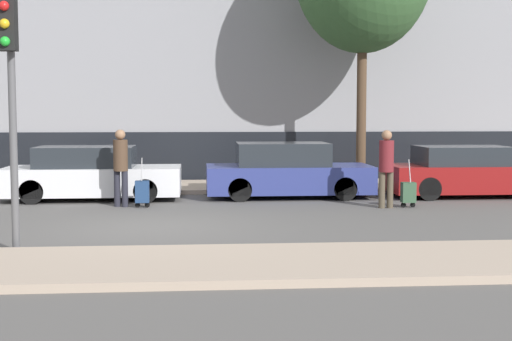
{
  "coord_description": "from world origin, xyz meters",
  "views": [
    {
      "loc": [
        0.92,
        -13.81,
        2.23
      ],
      "look_at": [
        2.2,
        1.8,
        0.95
      ],
      "focal_mm": 50.0,
      "sensor_mm": 36.0,
      "label": 1
    }
  ],
  "objects_px": {
    "parked_car_1": "(91,175)",
    "traffic_light": "(10,74)",
    "parked_car_3": "(467,173)",
    "trolley_left": "(142,192)",
    "parked_car_2": "(287,172)",
    "pedestrian_right": "(386,164)",
    "pedestrian_left": "(121,163)",
    "trolley_right": "(408,192)"
  },
  "relations": [
    {
      "from": "parked_car_1",
      "to": "traffic_light",
      "type": "height_order",
      "value": "traffic_light"
    },
    {
      "from": "parked_car_3",
      "to": "trolley_left",
      "type": "bearing_deg",
      "value": -169.67
    },
    {
      "from": "parked_car_2",
      "to": "parked_car_1",
      "type": "bearing_deg",
      "value": -178.71
    },
    {
      "from": "pedestrian_right",
      "to": "traffic_light",
      "type": "xyz_separation_m",
      "value": [
        -7.29,
        -4.77,
        1.78
      ]
    },
    {
      "from": "parked_car_1",
      "to": "pedestrian_right",
      "type": "xyz_separation_m",
      "value": [
        7.09,
        -2.16,
        0.4
      ]
    },
    {
      "from": "pedestrian_left",
      "to": "trolley_right",
      "type": "height_order",
      "value": "pedestrian_left"
    },
    {
      "from": "parked_car_1",
      "to": "trolley_right",
      "type": "xyz_separation_m",
      "value": [
        7.63,
        -2.12,
        -0.29
      ]
    },
    {
      "from": "parked_car_2",
      "to": "traffic_light",
      "type": "bearing_deg",
      "value": -126.65
    },
    {
      "from": "trolley_right",
      "to": "traffic_light",
      "type": "bearing_deg",
      "value": -148.43
    },
    {
      "from": "parked_car_1",
      "to": "parked_car_2",
      "type": "xyz_separation_m",
      "value": [
        5.04,
        0.11,
        0.03
      ]
    },
    {
      "from": "parked_car_2",
      "to": "trolley_right",
      "type": "bearing_deg",
      "value": -40.66
    },
    {
      "from": "traffic_light",
      "to": "trolley_left",
      "type": "bearing_deg",
      "value": 73.12
    },
    {
      "from": "pedestrian_right",
      "to": "traffic_light",
      "type": "bearing_deg",
      "value": 28.41
    },
    {
      "from": "pedestrian_left",
      "to": "traffic_light",
      "type": "distance_m",
      "value": 5.88
    },
    {
      "from": "trolley_left",
      "to": "trolley_right",
      "type": "relative_size",
      "value": 1.03
    },
    {
      "from": "parked_car_3",
      "to": "pedestrian_right",
      "type": "relative_size",
      "value": 2.34
    },
    {
      "from": "trolley_left",
      "to": "pedestrian_right",
      "type": "bearing_deg",
      "value": -5.34
    },
    {
      "from": "parked_car_2",
      "to": "parked_car_3",
      "type": "xyz_separation_m",
      "value": [
        4.78,
        -0.21,
        -0.04
      ]
    },
    {
      "from": "trolley_left",
      "to": "traffic_light",
      "type": "xyz_separation_m",
      "value": [
        -1.61,
        -5.3,
        2.45
      ]
    },
    {
      "from": "pedestrian_left",
      "to": "trolley_right",
      "type": "xyz_separation_m",
      "value": [
        6.74,
        -0.69,
        -0.69
      ]
    },
    {
      "from": "parked_car_1",
      "to": "pedestrian_left",
      "type": "xyz_separation_m",
      "value": [
        0.89,
        -1.43,
        0.4
      ]
    },
    {
      "from": "parked_car_1",
      "to": "parked_car_2",
      "type": "relative_size",
      "value": 1.03
    },
    {
      "from": "trolley_left",
      "to": "traffic_light",
      "type": "distance_m",
      "value": 6.06
    },
    {
      "from": "trolley_right",
      "to": "parked_car_2",
      "type": "bearing_deg",
      "value": 139.34
    },
    {
      "from": "trolley_left",
      "to": "parked_car_3",
      "type": "bearing_deg",
      "value": 10.33
    },
    {
      "from": "parked_car_3",
      "to": "pedestrian_left",
      "type": "height_order",
      "value": "pedestrian_left"
    },
    {
      "from": "parked_car_3",
      "to": "trolley_right",
      "type": "bearing_deg",
      "value": -137.26
    },
    {
      "from": "parked_car_2",
      "to": "traffic_light",
      "type": "xyz_separation_m",
      "value": [
        -5.24,
        -7.05,
        2.16
      ]
    },
    {
      "from": "trolley_left",
      "to": "trolley_right",
      "type": "distance_m",
      "value": 6.25
    },
    {
      "from": "pedestrian_left",
      "to": "trolley_right",
      "type": "distance_m",
      "value": 6.81
    },
    {
      "from": "parked_car_3",
      "to": "parked_car_1",
      "type": "bearing_deg",
      "value": 179.43
    },
    {
      "from": "trolley_right",
      "to": "traffic_light",
      "type": "relative_size",
      "value": 0.29
    },
    {
      "from": "trolley_right",
      "to": "pedestrian_right",
      "type": "bearing_deg",
      "value": -175.27
    },
    {
      "from": "parked_car_2",
      "to": "pedestrian_right",
      "type": "bearing_deg",
      "value": -48.01
    },
    {
      "from": "parked_car_2",
      "to": "trolley_left",
      "type": "xyz_separation_m",
      "value": [
        -3.63,
        -1.74,
        -0.3
      ]
    },
    {
      "from": "trolley_right",
      "to": "parked_car_3",
      "type": "bearing_deg",
      "value": 42.74
    },
    {
      "from": "pedestrian_left",
      "to": "trolley_left",
      "type": "distance_m",
      "value": 0.87
    },
    {
      "from": "parked_car_3",
      "to": "pedestrian_left",
      "type": "xyz_separation_m",
      "value": [
        -8.93,
        -1.33,
        0.41
      ]
    },
    {
      "from": "pedestrian_left",
      "to": "traffic_light",
      "type": "height_order",
      "value": "traffic_light"
    },
    {
      "from": "trolley_right",
      "to": "traffic_light",
      "type": "xyz_separation_m",
      "value": [
        -7.84,
        -4.82,
        2.47
      ]
    },
    {
      "from": "parked_car_3",
      "to": "pedestrian_left",
      "type": "bearing_deg",
      "value": -171.5
    },
    {
      "from": "parked_car_2",
      "to": "pedestrian_left",
      "type": "bearing_deg",
      "value": -159.57
    }
  ]
}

